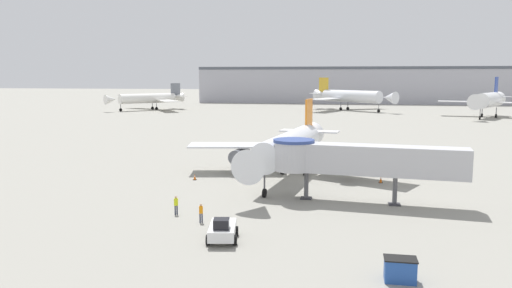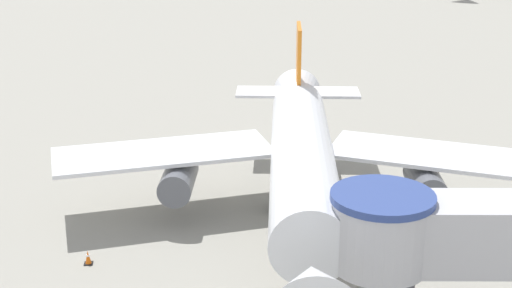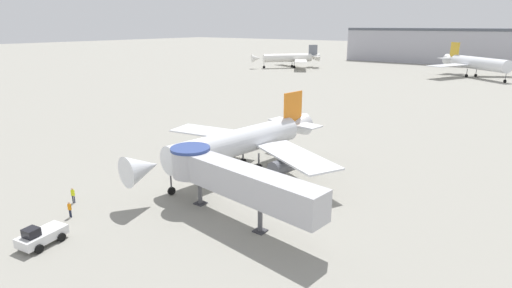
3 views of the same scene
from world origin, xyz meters
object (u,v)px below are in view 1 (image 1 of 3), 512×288
at_px(traffic_cone_port_wing, 195,177).
at_px(background_jet_gray_tail, 149,98).
at_px(jet_bridge, 353,159).
at_px(ground_crew_wing_walker, 176,204).
at_px(service_container_blue, 400,270).
at_px(main_airplane, 290,146).
at_px(background_jet_blue_tail, 489,100).
at_px(background_jet_gold_tail, 350,96).
at_px(pushback_tug_white, 222,230).
at_px(traffic_cone_starboard_wing, 381,180).
at_px(ground_crew_marshaller, 201,212).

distance_m(traffic_cone_port_wing, background_jet_gray_tail, 126.32).
relative_size(jet_bridge, ground_crew_wing_walker, 10.88).
distance_m(jet_bridge, traffic_cone_port_wing, 20.00).
bearing_deg(service_container_blue, main_airplane, 108.26).
bearing_deg(background_jet_blue_tail, ground_crew_wing_walker, -88.35).
bearing_deg(background_jet_gold_tail, pushback_tug_white, -143.28).
relative_size(ground_crew_wing_walker, background_jet_gray_tail, 0.06).
relative_size(traffic_cone_starboard_wing, background_jet_blue_tail, 0.03).
bearing_deg(service_container_blue, ground_crew_wing_walker, 147.24).
xyz_separation_m(jet_bridge, service_container_blue, (2.52, -18.83, -3.53)).
distance_m(service_container_blue, traffic_cone_port_wing, 33.39).
xyz_separation_m(jet_bridge, traffic_cone_starboard_wing, (3.38, 9.56, -3.89)).
bearing_deg(background_jet_gold_tail, ground_crew_marshaller, -144.54).
height_order(traffic_cone_port_wing, background_jet_gray_tail, background_jet_gray_tail).
relative_size(traffic_cone_starboard_wing, ground_crew_wing_walker, 0.46).
xyz_separation_m(ground_crew_marshaller, background_jet_gold_tail, (13.51, 141.87, 4.15)).
distance_m(ground_crew_marshaller, ground_crew_wing_walker, 3.47).
xyz_separation_m(traffic_cone_port_wing, background_jet_gray_tail, (-51.93, 115.08, 3.90)).
relative_size(ground_crew_wing_walker, background_jet_gold_tail, 0.06).
relative_size(main_airplane, background_jet_gray_tail, 1.04).
relative_size(background_jet_gold_tail, background_jet_gray_tail, 1.11).
distance_m(jet_bridge, traffic_cone_starboard_wing, 10.86).
xyz_separation_m(ground_crew_marshaller, background_jet_blue_tail, (53.37, 117.14, 4.27)).
xyz_separation_m(service_container_blue, background_jet_gold_tail, (-1.57, 151.45, 4.37)).
distance_m(ground_crew_marshaller, background_jet_gray_tail, 143.77).
relative_size(main_airplane, background_jet_gold_tail, 0.93).
distance_m(service_container_blue, background_jet_gold_tail, 151.52).
relative_size(main_airplane, ground_crew_marshaller, 17.51).
bearing_deg(traffic_cone_port_wing, main_airplane, 16.60).
height_order(main_airplane, background_jet_gold_tail, background_jet_gold_tail).
height_order(service_container_blue, ground_crew_wing_walker, ground_crew_wing_walker).
xyz_separation_m(ground_crew_wing_walker, background_jet_gold_tail, (16.37, 139.91, 4.11)).
bearing_deg(ground_crew_marshaller, pushback_tug_white, -70.45).
bearing_deg(main_airplane, ground_crew_marshaller, -96.76).
xyz_separation_m(traffic_cone_starboard_wing, ground_crew_marshaller, (-15.93, -18.81, 0.57)).
xyz_separation_m(ground_crew_wing_walker, background_jet_gray_tail, (-54.69, 129.75, 3.25)).
xyz_separation_m(main_airplane, background_jet_gold_tail, (8.16, 121.97, 1.24)).
distance_m(pushback_tug_white, traffic_cone_starboard_wing, 26.45).
relative_size(traffic_cone_port_wing, background_jet_blue_tail, 0.03).
xyz_separation_m(pushback_tug_white, background_jet_blue_tail, (50.51, 121.32, 4.38)).
bearing_deg(jet_bridge, service_container_blue, -75.74).
xyz_separation_m(traffic_cone_port_wing, ground_crew_marshaller, (5.62, -16.63, 0.61)).
height_order(pushback_tug_white, background_jet_gold_tail, background_jet_gold_tail).
bearing_deg(main_airplane, background_jet_blue_tail, 72.02).
height_order(service_container_blue, ground_crew_marshaller, ground_crew_marshaller).
distance_m(pushback_tug_white, background_jet_gray_tail, 148.75).
bearing_deg(background_jet_gold_tail, traffic_cone_port_wing, -147.79).
relative_size(pushback_tug_white, background_jet_gold_tail, 0.13).
bearing_deg(traffic_cone_starboard_wing, background_jet_gold_tail, 91.13).
bearing_deg(ground_crew_marshaller, background_jet_gold_tail, 69.70).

